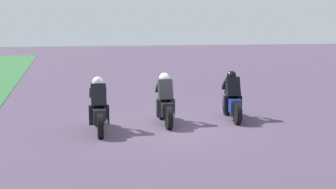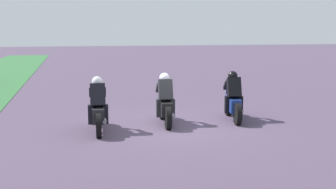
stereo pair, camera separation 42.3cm
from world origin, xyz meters
name	(u,v)px [view 1 (the left image)]	position (x,y,z in m)	size (l,w,h in m)	color
ground_plane	(171,125)	(0.00, 0.00, 0.00)	(120.00, 120.00, 0.00)	#4F4055
rider_lane_a	(232,100)	(0.32, -2.04, 0.62)	(2.03, 0.61, 1.51)	black
rider_lane_b	(165,103)	(0.24, 0.12, 0.62)	(2.04, 0.56, 1.51)	black
rider_lane_c	(99,109)	(-0.26, 2.10, 0.62)	(2.04, 0.55, 1.51)	black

